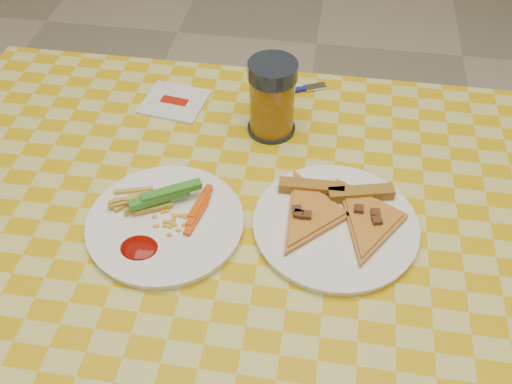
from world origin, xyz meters
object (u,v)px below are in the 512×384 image
Objects in this scene: plate_right at (335,226)px; table at (263,258)px; plate_left at (166,224)px; drink_glass at (272,99)px.

table is at bearing -170.10° from plate_right.
plate_left reaches higher than table.
drink_glass reaches higher than table.
plate_left is 0.27m from plate_right.
drink_glass reaches higher than plate_right.
plate_left is (-0.16, -0.02, 0.08)m from table.
drink_glass is (-0.13, 0.23, 0.07)m from plate_right.
table is 4.98× the size of plate_right.
drink_glass reaches higher than plate_left.
drink_glass is at bearing 62.96° from plate_left.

